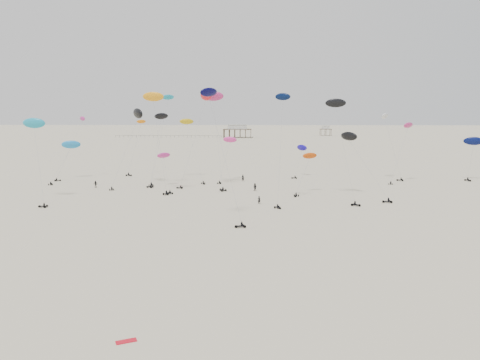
{
  "coord_description": "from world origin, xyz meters",
  "views": [
    {
      "loc": [
        2.69,
        0.36,
        20.07
      ],
      "look_at": [
        0.0,
        88.0,
        7.0
      ],
      "focal_mm": 35.0,
      "sensor_mm": 36.0,
      "label": 1
    }
  ],
  "objects_px": {
    "pavilion_main": "(237,132)",
    "rig_0": "(282,126)",
    "rig_9": "(388,130)",
    "pavilion_small": "(326,131)",
    "rig_4": "(189,132)",
    "spectator_0": "(259,204)"
  },
  "relations": [
    {
      "from": "pavilion_main",
      "to": "rig_0",
      "type": "height_order",
      "value": "rig_0"
    },
    {
      "from": "rig_9",
      "to": "pavilion_small",
      "type": "bearing_deg",
      "value": 5.31
    },
    {
      "from": "rig_0",
      "to": "rig_4",
      "type": "distance_m",
      "value": 44.23
    },
    {
      "from": "rig_0",
      "to": "spectator_0",
      "type": "relative_size",
      "value": 11.95
    },
    {
      "from": "pavilion_small",
      "to": "rig_9",
      "type": "distance_m",
      "value": 242.94
    },
    {
      "from": "pavilion_small",
      "to": "spectator_0",
      "type": "relative_size",
      "value": 4.42
    },
    {
      "from": "pavilion_main",
      "to": "pavilion_small",
      "type": "xyz_separation_m",
      "value": [
        70.0,
        30.0,
        -0.74
      ]
    },
    {
      "from": "pavilion_main",
      "to": "pavilion_small",
      "type": "height_order",
      "value": "pavilion_main"
    },
    {
      "from": "rig_0",
      "to": "pavilion_small",
      "type": "bearing_deg",
      "value": -130.85
    },
    {
      "from": "rig_0",
      "to": "rig_4",
      "type": "height_order",
      "value": "rig_0"
    },
    {
      "from": "pavilion_small",
      "to": "rig_9",
      "type": "relative_size",
      "value": 0.46
    },
    {
      "from": "rig_4",
      "to": "rig_9",
      "type": "relative_size",
      "value": 1.12
    },
    {
      "from": "pavilion_small",
      "to": "spectator_0",
      "type": "bearing_deg",
      "value": -101.35
    },
    {
      "from": "pavilion_small",
      "to": "rig_9",
      "type": "xyz_separation_m",
      "value": [
        -18.37,
        -242.0,
        10.88
      ]
    },
    {
      "from": "pavilion_small",
      "to": "rig_4",
      "type": "distance_m",
      "value": 253.62
    },
    {
      "from": "rig_9",
      "to": "spectator_0",
      "type": "relative_size",
      "value": 9.61
    },
    {
      "from": "pavilion_small",
      "to": "spectator_0",
      "type": "distance_m",
      "value": 285.69
    },
    {
      "from": "rig_4",
      "to": "rig_9",
      "type": "bearing_deg",
      "value": 159.12
    },
    {
      "from": "pavilion_main",
      "to": "rig_4",
      "type": "height_order",
      "value": "rig_4"
    },
    {
      "from": "pavilion_main",
      "to": "rig_0",
      "type": "xyz_separation_m",
      "value": [
        18.56,
        -247.89,
        12.59
      ]
    },
    {
      "from": "rig_0",
      "to": "rig_9",
      "type": "height_order",
      "value": "rig_0"
    },
    {
      "from": "rig_4",
      "to": "rig_9",
      "type": "height_order",
      "value": "rig_9"
    }
  ]
}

